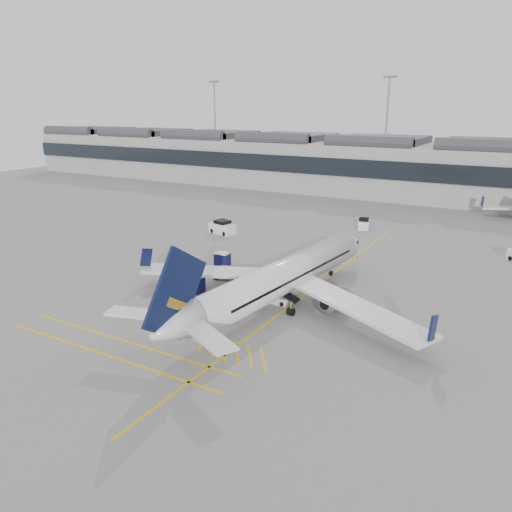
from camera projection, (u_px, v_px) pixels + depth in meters
The scene contains 17 objects.
ground at pixel (185, 299), 50.48m from camera, with size 220.00×220.00×0.00m, color gray.
terminal at pixel (388, 166), 108.33m from camera, with size 200.00×20.45×12.40m.
light_masts at pixel (400, 124), 118.37m from camera, with size 113.00×0.60×25.45m.
apron_markings at pixel (316, 286), 53.99m from camera, with size 0.25×60.00×0.01m, color gold.
airliner_main at pixel (281, 278), 48.33m from camera, with size 31.87×34.96×9.30m.
belt_loader at pixel (271, 295), 49.91m from camera, with size 4.89×1.72×2.00m.
baggage_cart_a at pixel (272, 283), 52.14m from camera, with size 1.96×1.74×1.77m.
baggage_cart_b at pixel (195, 284), 51.54m from camera, with size 1.96×1.64×1.98m.
baggage_cart_c at pixel (222, 260), 60.04m from camera, with size 1.92×1.64×1.87m.
baggage_cart_d at pixel (181, 286), 51.33m from camera, with size 2.22×2.05×1.90m.
ramp_agent_a at pixel (250, 282), 52.60m from camera, with size 0.66×0.43×1.80m, color #DD590B.
ramp_agent_b at pixel (231, 287), 51.64m from camera, with size 0.76×0.60×1.57m, color #FF5A0D.
pushback_tug at pixel (226, 273), 56.23m from camera, with size 2.89×2.26×1.42m.
safety_cone_nose at pixel (357, 256), 64.18m from camera, with size 0.37×0.37×0.51m, color #F24C0A.
safety_cone_engine at pixel (325, 304), 48.58m from camera, with size 0.40×0.40×0.55m, color #F24C0A.
service_van_left at pixel (222, 228), 76.03m from camera, with size 4.44×2.94×2.10m.
service_van_mid at pixel (364, 224), 79.23m from camera, with size 2.45×3.57×1.67m.
Camera 1 is at (29.73, -37.16, 18.82)m, focal length 35.00 mm.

